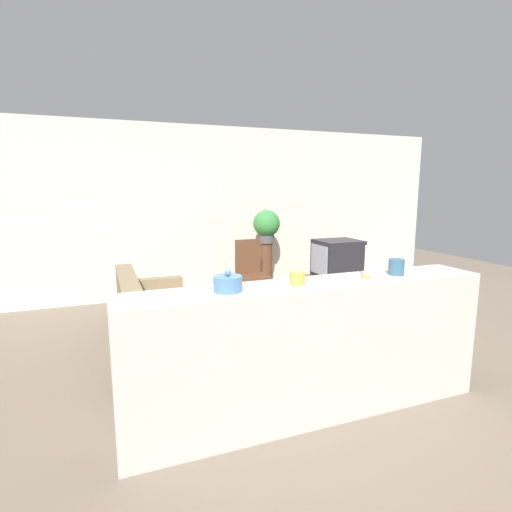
% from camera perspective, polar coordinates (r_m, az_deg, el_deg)
% --- Properties ---
extents(ground_plane, '(14.00, 14.00, 0.00)m').
position_cam_1_polar(ground_plane, '(3.68, 4.61, -18.45)').
color(ground_plane, '#756656').
extents(wall_back, '(9.00, 0.06, 2.70)m').
position_cam_1_polar(wall_back, '(6.51, -8.61, 6.25)').
color(wall_back, beige).
rests_on(wall_back, ground_plane).
extents(couch, '(0.83, 2.09, 0.76)m').
position_cam_1_polar(couch, '(4.57, -13.92, -9.22)').
color(couch, '#847051').
rests_on(couch, ground_plane).
extents(tv_stand, '(0.82, 0.56, 0.45)m').
position_cam_1_polar(tv_stand, '(6.03, 11.42, -4.95)').
color(tv_stand, brown).
rests_on(tv_stand, ground_plane).
extents(television, '(0.62, 0.54, 0.54)m').
position_cam_1_polar(television, '(5.92, 11.53, -0.33)').
color(television, '#232328').
rests_on(television, tv_stand).
extents(wooden_chair, '(0.44, 0.44, 0.97)m').
position_cam_1_polar(wooden_chair, '(5.90, -0.77, -2.01)').
color(wooden_chair, brown).
rests_on(wooden_chair, ground_plane).
extents(plant_stand, '(0.19, 0.19, 0.85)m').
position_cam_1_polar(plant_stand, '(6.53, 1.49, -1.82)').
color(plant_stand, brown).
rests_on(plant_stand, ground_plane).
extents(potted_plant, '(0.43, 0.43, 0.53)m').
position_cam_1_polar(potted_plant, '(6.42, 1.52, 4.48)').
color(potted_plant, '#4C4C51').
rests_on(potted_plant, plant_stand).
extents(foreground_counter, '(2.86, 0.44, 1.04)m').
position_cam_1_polar(foreground_counter, '(3.14, 7.94, -13.10)').
color(foreground_counter, beige).
rests_on(foreground_counter, ground_plane).
extents(decorative_bowl, '(0.19, 0.19, 0.15)m').
position_cam_1_polar(decorative_bowl, '(2.71, -4.04, -3.93)').
color(decorative_bowl, '#4C7AAD').
rests_on(decorative_bowl, foreground_counter).
extents(candle_jar, '(0.11, 0.11, 0.09)m').
position_cam_1_polar(candle_jar, '(2.91, 5.93, -3.17)').
color(candle_jar, gold).
rests_on(candle_jar, foreground_counter).
extents(candlestick, '(0.07, 0.07, 0.26)m').
position_cam_1_polar(candlestick, '(3.21, 15.42, -1.55)').
color(candlestick, '#B7933D').
rests_on(candlestick, foreground_counter).
extents(coffee_tin, '(0.12, 0.12, 0.13)m').
position_cam_1_polar(coffee_tin, '(3.40, 19.41, -1.48)').
color(coffee_tin, '#335B75').
rests_on(coffee_tin, foreground_counter).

